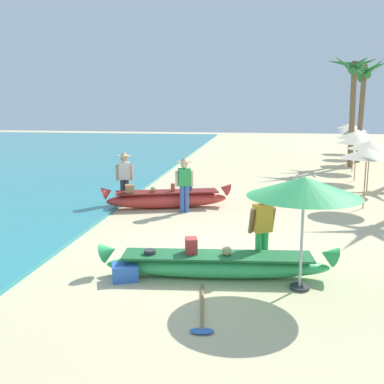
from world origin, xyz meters
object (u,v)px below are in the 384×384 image
Objects in this scene: palm_tree_far_behind at (364,79)px; paddle at (202,313)px; patio_umbrella_large at (304,187)px; palm_tree_mid_cluster at (353,78)px; person_tourist_customer at (262,226)px; person_vendor_assistant at (124,175)px; boat_green_foreground at (217,264)px; boat_red_midground at (167,199)px; cooler_box at (125,272)px; person_vendor_hatted at (184,181)px.

palm_tree_far_behind reaches higher than paddle.
palm_tree_mid_cluster reaches higher than patio_umbrella_large.
palm_tree_far_behind reaches higher than patio_umbrella_large.
person_vendor_assistant is at bearing 130.50° from person_tourist_customer.
paddle is at bearing -106.20° from palm_tree_mid_cluster.
boat_red_midground is at bearing 110.95° from boat_green_foreground.
person_vendor_assistant reaches higher than person_tourist_customer.
boat_red_midground is at bearing -4.49° from person_vendor_assistant.
patio_umbrella_large is 17.18m from palm_tree_mid_cluster.
palm_tree_mid_cluster reaches higher than palm_tree_far_behind.
cooler_box is at bearing -112.30° from palm_tree_mid_cluster.
person_tourist_customer is at bearing -59.25° from boat_red_midground.
person_vendor_hatted is 0.96× the size of person_vendor_assistant.
palm_tree_mid_cluster is 1.01× the size of palm_tree_far_behind.
person_vendor_assistant is (-4.41, 5.16, 0.13)m from person_tourist_customer.
person_tourist_customer is at bearing 34.26° from boat_green_foreground.
boat_green_foreground is 2.63× the size of person_vendor_assistant.
patio_umbrella_large reaches higher than paddle.
person_vendor_assistant is 0.31× the size of palm_tree_mid_cluster.
palm_tree_far_behind is at bearing 76.30° from patio_umbrella_large.
person_vendor_hatted is at bearing -16.20° from person_vendor_assistant.
paddle is (1.64, -1.23, -0.13)m from cooler_box.
boat_green_foreground is at bearing -69.05° from boat_red_midground.
cooler_box is at bearing 143.03° from paddle.
boat_red_midground is 2.31× the size of person_vendor_assistant.
paddle is at bearing -107.16° from palm_tree_far_behind.
patio_umbrella_large is at bearing -13.03° from boat_green_foreground.
person_vendor_assistant is at bearing 175.51° from boat_red_midground.
paddle is (-6.12, -19.82, -4.45)m from palm_tree_far_behind.
cooler_box is (-3.25, -0.07, -1.71)m from patio_umbrella_large.
paddle is (-0.06, -1.66, -0.22)m from boat_green_foreground.
person_tourist_customer is at bearing -106.51° from palm_tree_far_behind.
palm_tree_mid_cluster is at bearing 55.51° from boat_red_midground.
person_tourist_customer is 3.32× the size of cooler_box.
person_vendor_hatted reaches higher than boat_red_midground.
person_vendor_hatted is 0.91× the size of paddle.
boat_green_foreground is 1.14× the size of boat_red_midground.
palm_tree_mid_cluster is at bearing 73.80° from paddle.
person_tourist_customer is 18.68m from palm_tree_far_behind.
boat_red_midground is 0.72× the size of palm_tree_mid_cluster.
person_vendor_hatted is 1.07× the size of person_tourist_customer.
boat_green_foreground is 2.93× the size of person_tourist_customer.
boat_red_midground reaches higher than paddle.
palm_tree_mid_cluster reaches higher than paddle.
person_vendor_assistant is (-3.56, 5.74, 0.76)m from boat_green_foreground.
patio_umbrella_large reaches higher than boat_red_midground.
person_vendor_assistant is at bearing 115.29° from paddle.
boat_green_foreground is 5.40m from person_vendor_hatted.
palm_tree_far_behind reaches higher than boat_red_midground.
boat_red_midground reaches higher than cooler_box.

